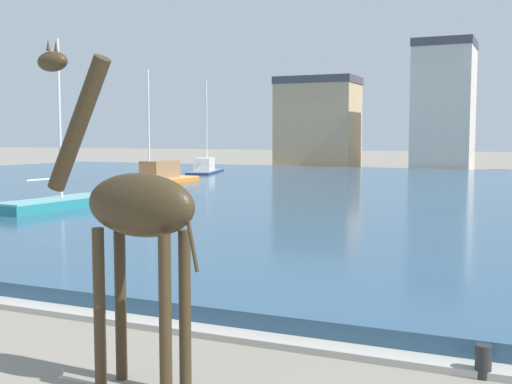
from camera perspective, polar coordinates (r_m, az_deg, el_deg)
The scene contains 9 objects.
harbor_water at distance 37.46m, azimuth 12.15°, elevation -0.21°, with size 88.64×52.81×0.43m, color #2D5170.
quay_edge_coping at distance 12.94m, azimuth -13.34°, elevation -10.80°, with size 88.64×0.50×0.12m, color #ADA89E.
giraffe_statue at distance 8.95m, azimuth -11.00°, elevation -1.69°, with size 2.84×0.84×4.95m.
sailboat_orange at distance 41.75m, azimuth -9.38°, elevation 0.91°, with size 2.14×9.41×7.77m.
sailboat_navy at distance 55.09m, azimuth -4.42°, elevation 1.88°, with size 3.98×8.09×8.26m.
sailboat_teal at distance 29.13m, azimuth -16.66°, elevation -1.26°, with size 2.04×6.45×7.68m.
mooring_bollard at distance 10.30m, azimuth 19.57°, elevation -14.02°, with size 0.24×0.24×0.50m, color #232326.
townhouse_narrow_midrow at distance 70.93m, azimuth 5.52°, elevation 6.15°, with size 8.65×5.66×9.94m.
townhouse_end_terrace at distance 67.00m, azimuth 16.36°, elevation 7.33°, with size 5.75×5.97×12.97m.
Camera 1 is at (7.60, -2.27, 3.56)m, focal length 44.96 mm.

